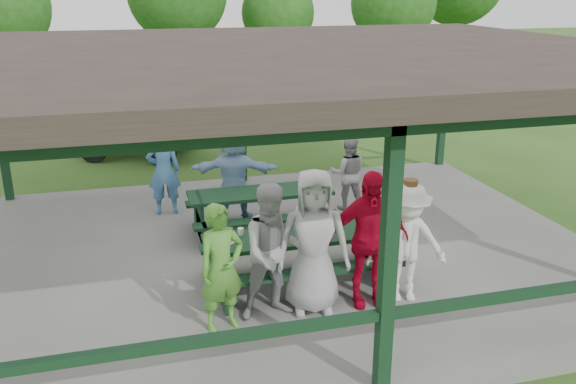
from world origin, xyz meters
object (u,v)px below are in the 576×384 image
object	(u,v)px
contestant_red	(368,239)
picnic_table_far	(261,206)
spectator_blue	(164,171)
spectator_grey	(348,173)
contestant_grey_left	(274,252)
spectator_lblue	(234,174)
contestant_grey_mid	(313,242)
contestant_white_fedora	(407,242)
picnic_table_near	(300,252)
pickup_truck	(208,106)
farm_trailer	(138,131)
contestant_green	(222,268)

from	to	relation	value
contestant_red	picnic_table_far	bearing A→B (deg)	112.41
contestant_red	spectator_blue	bearing A→B (deg)	125.41
picnic_table_far	spectator_grey	size ratio (longest dim) A/B	1.73
spectator_blue	spectator_grey	distance (m)	3.46
contestant_grey_left	contestant_red	distance (m)	1.28
contestant_red	spectator_lblue	world-z (taller)	contestant_red
contestant_grey_mid	spectator_grey	bearing A→B (deg)	72.83
contestant_grey_left	contestant_grey_mid	bearing A→B (deg)	-2.34
contestant_white_fedora	spectator_grey	size ratio (longest dim) A/B	1.21
contestant_grey_left	picnic_table_near	bearing A→B (deg)	49.87
contestant_red	pickup_truck	world-z (taller)	contestant_red
picnic_table_near	contestant_grey_left	size ratio (longest dim) A/B	1.52
contestant_grey_mid	contestant_grey_left	bearing A→B (deg)	-168.53
spectator_lblue	contestant_grey_mid	bearing A→B (deg)	111.64
contestant_white_fedora	spectator_blue	bearing A→B (deg)	138.88
contestant_red	spectator_blue	xyz separation A→B (m)	(-2.35, 4.18, -0.10)
farm_trailer	picnic_table_near	bearing A→B (deg)	-52.42
contestant_grey_mid	spectator_blue	bearing A→B (deg)	121.15
contestant_red	farm_trailer	world-z (taller)	contestant_red
contestant_white_fedora	pickup_truck	distance (m)	11.56
picnic_table_far	contestant_white_fedora	bearing A→B (deg)	-64.33
picnic_table_far	contestant_red	distance (m)	2.97
spectator_blue	pickup_truck	bearing A→B (deg)	-101.67
contestant_grey_left	picnic_table_far	bearing A→B (deg)	77.02
contestant_green	spectator_grey	world-z (taller)	contestant_green
contestant_grey_left	contestant_red	xyz separation A→B (m)	(1.28, -0.01, 0.04)
picnic_table_far	contestant_grey_mid	distance (m)	2.83
contestant_grey_mid	contestant_red	size ratio (longest dim) A/B	1.03
contestant_green	farm_trailer	distance (m)	9.00
picnic_table_near	contestant_green	size ratio (longest dim) A/B	1.66
picnic_table_far	contestant_red	xyz separation A→B (m)	(0.83, -2.81, 0.47)
picnic_table_far	contestant_white_fedora	world-z (taller)	contestant_white_fedora
contestant_red	spectator_lblue	size ratio (longest dim) A/B	1.09
picnic_table_far	pickup_truck	world-z (taller)	pickup_truck
spectator_grey	farm_trailer	world-z (taller)	spectator_grey
contestant_green	contestant_white_fedora	bearing A→B (deg)	-16.94
spectator_lblue	farm_trailer	world-z (taller)	spectator_lblue
picnic_table_far	spectator_blue	xyz separation A→B (m)	(-1.53, 1.37, 0.37)
contestant_grey_left	contestant_grey_mid	world-z (taller)	contestant_grey_mid
contestant_grey_left	farm_trailer	world-z (taller)	contestant_grey_left
picnic_table_near	contestant_green	xyz separation A→B (m)	(-1.28, -0.95, 0.35)
picnic_table_near	farm_trailer	world-z (taller)	farm_trailer
contestant_green	spectator_lblue	size ratio (longest dim) A/B	0.96
pickup_truck	contestant_green	bearing A→B (deg)	-178.64
contestant_grey_mid	pickup_truck	size ratio (longest dim) A/B	0.39
picnic_table_near	farm_trailer	distance (m)	8.26
contestant_green	pickup_truck	bearing A→B (deg)	63.64
contestant_grey_mid	spectator_blue	size ratio (longest dim) A/B	1.16
picnic_table_far	spectator_blue	bearing A→B (deg)	138.19
contestant_white_fedora	spectator_grey	bearing A→B (deg)	96.38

